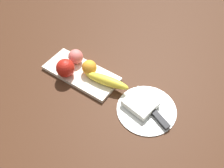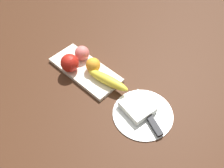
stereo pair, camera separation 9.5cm
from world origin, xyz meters
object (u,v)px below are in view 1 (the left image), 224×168
orange_near_apple (89,67)px  apple (65,68)px  peach (76,57)px  banana (107,80)px  folded_napkin (140,103)px  knife (157,116)px  fruit_tray (81,73)px  dinner_plate (147,109)px

orange_near_apple → apple: bearing=40.6°
peach → orange_near_apple: bearing=169.5°
banana → folded_napkin: 0.17m
folded_napkin → knife: 0.08m
apple → folded_napkin: 0.34m
knife → orange_near_apple: bearing=18.0°
banana → knife: banana is taller
banana → fruit_tray: bearing=-4.5°
apple → peach: 0.08m
dinner_plate → banana: bearing=-3.5°
peach → folded_napkin: (-0.35, 0.04, -0.03)m
fruit_tray → apple: 0.08m
banana → orange_near_apple: orange_near_apple is taller
folded_napkin → knife: bearing=172.5°
orange_near_apple → knife: size_ratio=0.36×
apple → orange_near_apple: size_ratio=1.24×
fruit_tray → peach: peach is taller
fruit_tray → banana: size_ratio=1.70×
dinner_plate → knife: 0.05m
apple → dinner_plate: 0.37m
peach → folded_napkin: bearing=174.1°
orange_near_apple → knife: (-0.34, 0.03, -0.03)m
orange_near_apple → folded_napkin: size_ratio=0.55×
orange_near_apple → fruit_tray: bearing=31.0°
dinner_plate → knife: size_ratio=1.33×
orange_near_apple → peach: (0.09, -0.02, 0.00)m
apple → fruit_tray: bearing=-133.5°
orange_near_apple → dinner_plate: orange_near_apple is taller
apple → orange_near_apple: 0.10m
peach → dinner_plate: (-0.38, 0.04, -0.05)m
dinner_plate → apple: bearing=6.9°
apple → banana: bearing=-161.8°
banana → dinner_plate: bearing=166.8°
apple → folded_napkin: bearing=-172.5°
peach → banana: bearing=172.5°
orange_near_apple → peach: bearing=-10.5°
fruit_tray → knife: bearing=178.4°
fruit_tray → apple: apple is taller
banana → dinner_plate: (-0.20, 0.01, -0.03)m
banana → knife: 0.25m
peach → dinner_plate: bearing=174.6°
peach → dinner_plate: size_ratio=0.28×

